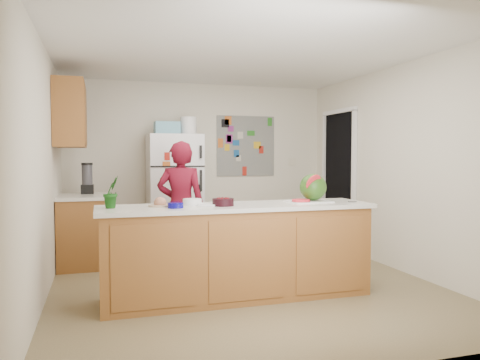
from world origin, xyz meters
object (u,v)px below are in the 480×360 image
object	(u,v)px
cherry_bowl	(223,202)
watermelon	(313,187)
person	(181,207)
refrigerator	(174,193)

from	to	relation	value
cherry_bowl	watermelon	bearing A→B (deg)	6.64
person	watermelon	size ratio (longest dim) A/B	5.65
person	cherry_bowl	xyz separation A→B (m)	(0.20, -1.25, 0.17)
person	watermelon	xyz separation A→B (m)	(1.19, -1.13, 0.29)
refrigerator	person	xyz separation A→B (m)	(-0.11, -1.20, -0.06)
person	watermelon	world-z (taller)	person
watermelon	cherry_bowl	size ratio (longest dim) A/B	1.36
refrigerator	person	distance (m)	1.20
cherry_bowl	refrigerator	bearing A→B (deg)	92.07
person	cherry_bowl	size ratio (longest dim) A/B	7.69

